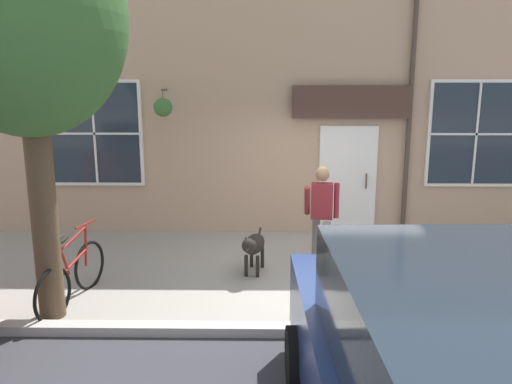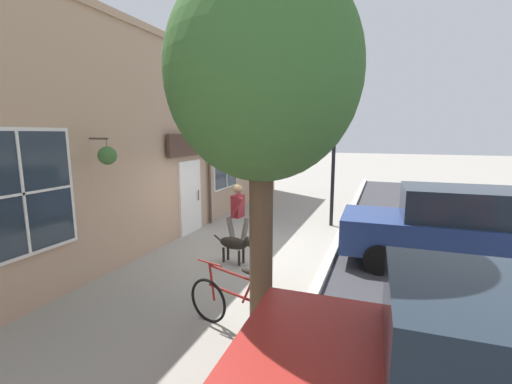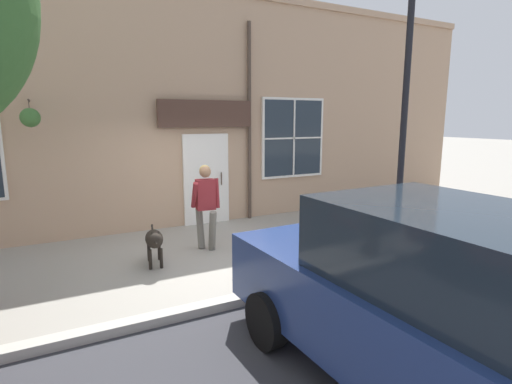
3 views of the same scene
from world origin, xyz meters
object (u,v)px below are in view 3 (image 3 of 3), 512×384
pedestrian_walking (206,200)px  dog_on_leash (154,240)px  parked_car_mid_block (438,305)px

pedestrian_walking → dog_on_leash: (0.41, -1.08, -0.50)m
dog_on_leash → parked_car_mid_block: size_ratio=0.25×
pedestrian_walking → parked_car_mid_block: size_ratio=0.37×
pedestrian_walking → parked_car_mid_block: bearing=3.6°
pedestrian_walking → parked_car_mid_block: (4.78, 0.30, -0.08)m
dog_on_leash → parked_car_mid_block: 4.59m
pedestrian_walking → dog_on_leash: 1.26m
dog_on_leash → parked_car_mid_block: bearing=17.5°
pedestrian_walking → parked_car_mid_block: parked_car_mid_block is taller
pedestrian_walking → parked_car_mid_block: 4.79m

